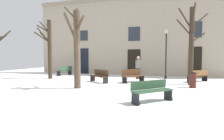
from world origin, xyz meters
TOP-DOWN VIEW (x-y plane):
  - ground_plane at (0.00, 0.00)m, footprint 32.56×32.56m
  - building_facade at (-0.00, 8.05)m, footprint 20.35×0.60m
  - tree_near_facade at (-1.26, -0.95)m, footprint 1.66×1.81m
  - tree_left_of_center at (4.96, 2.60)m, footprint 1.97×2.16m
  - tree_center at (-5.75, 2.70)m, footprint 1.90×1.27m
  - streetlamp at (3.20, 5.68)m, footprint 0.30×0.30m
  - litter_bin at (5.05, 1.35)m, footprint 0.41×0.41m
  - bench_by_litter_bin at (5.55, 4.34)m, footprint 1.53×1.65m
  - bench_near_lamp at (1.18, 2.63)m, footprint 1.41×1.73m
  - bench_back_to_back_right at (-1.03, 1.88)m, footprint 1.71×1.38m
  - bench_far_corner at (3.29, -3.14)m, footprint 1.57×1.70m
  - bench_back_to_back_left at (-6.10, 5.56)m, footprint 0.79×1.71m
  - person_near_bench at (1.16, 4.59)m, footprint 0.44×0.40m

SIDE VIEW (x-z plane):
  - ground_plane at x=0.00m, z-range 0.00..0.00m
  - bench_by_litter_bin at x=5.55m, z-range 0.01..0.86m
  - bench_back_to_back_left at x=-6.10m, z-range 0.01..0.87m
  - litter_bin at x=5.05m, z-range 0.00..0.89m
  - bench_back_to_back_right at x=-1.03m, z-range 0.01..0.91m
  - bench_far_corner at x=3.29m, z-range 0.03..0.90m
  - bench_near_lamp at x=1.18m, z-range 0.01..0.92m
  - person_near_bench at x=1.16m, z-range 0.11..1.93m
  - tree_near_facade at x=-1.26m, z-range 0.06..4.76m
  - streetlamp at x=3.20m, z-range 0.44..4.52m
  - tree_center at x=-5.75m, z-range 0.19..4.91m
  - tree_left_of_center at x=4.96m, z-range 0.16..5.14m
  - building_facade at x=0.00m, z-range 0.05..7.66m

